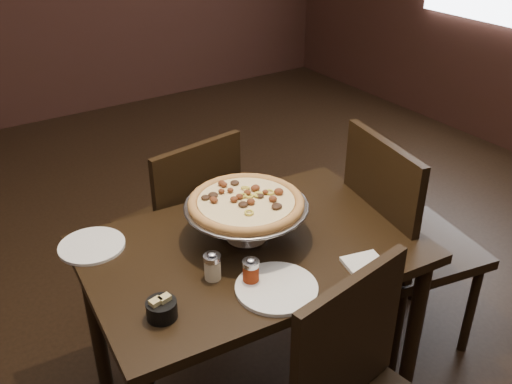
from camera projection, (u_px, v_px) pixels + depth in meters
room at (250, 55)px, 1.63m from camera, size 6.04×7.04×2.84m
dining_table at (252, 267)px, 2.04m from camera, size 1.20×0.85×0.72m
pizza_stand at (246, 203)px, 1.96m from camera, size 0.43×0.43×0.18m
parmesan_shaker at (212, 266)px, 1.81m from camera, size 0.06×0.06×0.10m
pepper_flake_shaker at (251, 272)px, 1.79m from camera, size 0.05×0.05×0.10m
packet_caddy at (162, 309)px, 1.66m from camera, size 0.09×0.09×0.07m
napkin_stack at (366, 265)px, 1.88m from camera, size 0.16×0.16×0.01m
plate_left at (92, 246)px, 1.98m from camera, size 0.23×0.23×0.01m
plate_near at (276, 288)px, 1.78m from camera, size 0.26×0.26×0.01m
serving_spatula at (273, 211)px, 1.92m from camera, size 0.13×0.13×0.02m
chair_far at (185, 222)px, 2.53m from camera, size 0.49×0.49×0.92m
chair_side at (401, 238)px, 2.34m from camera, size 0.55×0.55×1.00m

